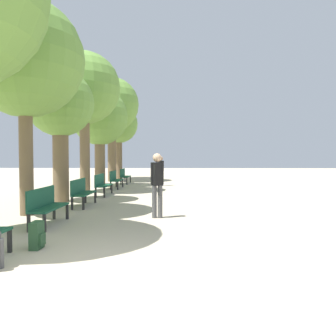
% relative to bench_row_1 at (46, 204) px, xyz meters
% --- Properties ---
extents(ground_plane, '(80.00, 80.00, 0.00)m').
position_rel_bench_row_1_xyz_m(ground_plane, '(2.18, -3.51, -0.51)').
color(ground_plane, '#B7A88E').
extents(bench_row_1, '(0.43, 1.55, 0.88)m').
position_rel_bench_row_1_xyz_m(bench_row_1, '(0.00, 0.00, 0.00)').
color(bench_row_1, '#195138').
rests_on(bench_row_1, ground_plane).
extents(bench_row_2, '(0.43, 1.55, 0.88)m').
position_rel_bench_row_1_xyz_m(bench_row_2, '(0.00, 2.93, 0.00)').
color(bench_row_2, '#195138').
rests_on(bench_row_2, ground_plane).
extents(bench_row_3, '(0.43, 1.55, 0.88)m').
position_rel_bench_row_1_xyz_m(bench_row_3, '(0.00, 5.85, 0.00)').
color(bench_row_3, '#195138').
rests_on(bench_row_3, ground_plane).
extents(bench_row_4, '(0.43, 1.55, 0.88)m').
position_rel_bench_row_1_xyz_m(bench_row_4, '(0.00, 8.78, 0.00)').
color(bench_row_4, '#195138').
rests_on(bench_row_4, ground_plane).
extents(bench_row_5, '(0.43, 1.55, 0.88)m').
position_rel_bench_row_1_xyz_m(bench_row_5, '(0.00, 11.70, 0.00)').
color(bench_row_5, '#195138').
rests_on(bench_row_5, ground_plane).
extents(tree_row_1, '(3.22, 3.22, 5.92)m').
position_rel_bench_row_1_xyz_m(tree_row_1, '(-1.06, 1.31, 3.76)').
color(tree_row_1, brown).
rests_on(tree_row_1, ground_plane).
extents(tree_row_2, '(2.39, 2.39, 4.72)m').
position_rel_bench_row_1_xyz_m(tree_row_2, '(-1.06, 4.01, 2.89)').
color(tree_row_2, brown).
rests_on(tree_row_2, ground_plane).
extents(tree_row_3, '(3.23, 3.23, 6.31)m').
position_rel_bench_row_1_xyz_m(tree_row_3, '(-1.06, 7.11, 4.13)').
color(tree_row_3, brown).
rests_on(tree_row_3, ground_plane).
extents(tree_row_4, '(3.05, 3.05, 5.28)m').
position_rel_bench_row_1_xyz_m(tree_row_4, '(-1.06, 10.03, 3.18)').
color(tree_row_4, brown).
rests_on(tree_row_4, ground_plane).
extents(tree_row_5, '(3.48, 3.48, 6.67)m').
position_rel_bench_row_1_xyz_m(tree_row_5, '(-1.06, 13.36, 4.34)').
color(tree_row_5, brown).
rests_on(tree_row_5, ground_plane).
extents(tree_row_6, '(2.73, 2.73, 5.31)m').
position_rel_bench_row_1_xyz_m(tree_row_6, '(-1.06, 15.95, 3.36)').
color(tree_row_6, brown).
rests_on(tree_row_6, ground_plane).
extents(backpack, '(0.20, 0.30, 0.48)m').
position_rel_bench_row_1_xyz_m(backpack, '(0.63, -1.97, -0.27)').
color(backpack, '#284C2D').
rests_on(backpack, ground_plane).
extents(pedestrian_near, '(0.32, 0.27, 1.60)m').
position_rel_bench_row_1_xyz_m(pedestrian_near, '(2.25, 10.28, 0.41)').
color(pedestrian_near, '#384260').
rests_on(pedestrian_near, ground_plane).
extents(pedestrian_mid, '(0.35, 0.29, 1.71)m').
position_rel_bench_row_1_xyz_m(pedestrian_mid, '(2.58, 0.97, 0.47)').
color(pedestrian_mid, '#4C4C4C').
rests_on(pedestrian_mid, ground_plane).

